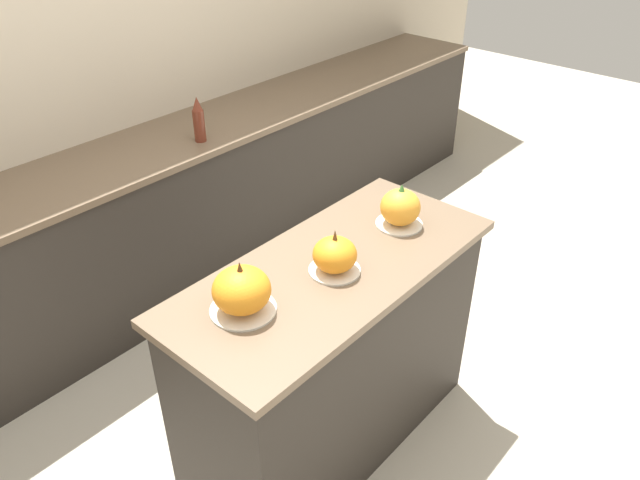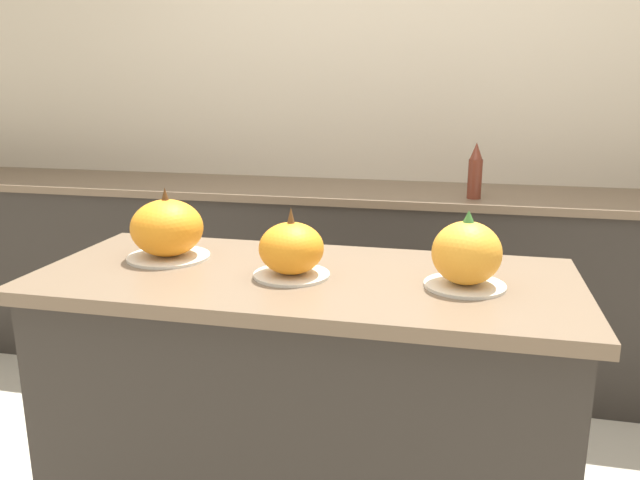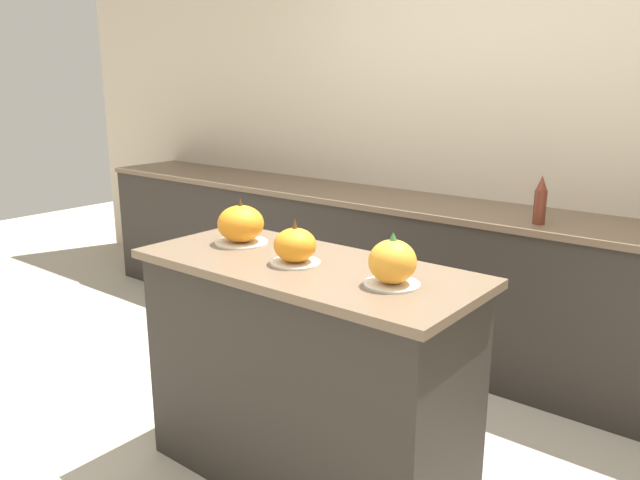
{
  "view_description": "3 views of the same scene",
  "coord_description": "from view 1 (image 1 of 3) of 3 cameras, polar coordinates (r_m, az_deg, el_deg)",
  "views": [
    {
      "loc": [
        -1.47,
        -1.23,
        2.3
      ],
      "look_at": [
        -0.02,
        0.05,
        1.05
      ],
      "focal_mm": 35.0,
      "sensor_mm": 36.0,
      "label": 1
    },
    {
      "loc": [
        0.38,
        -1.48,
        1.43
      ],
      "look_at": [
        0.03,
        0.04,
        1.03
      ],
      "focal_mm": 35.0,
      "sensor_mm": 36.0,
      "label": 2
    },
    {
      "loc": [
        1.48,
        -1.76,
        1.64
      ],
      "look_at": [
        0.08,
        -0.0,
        1.06
      ],
      "focal_mm": 35.0,
      "sensor_mm": 36.0,
      "label": 3
    }
  ],
  "objects": [
    {
      "name": "pumpkin_cake_center",
      "position": [
        2.28,
        1.36,
        -1.44
      ],
      "size": [
        0.19,
        0.19,
        0.18
      ],
      "color": "silver",
      "rests_on": "kitchen_island"
    },
    {
      "name": "kitchen_island",
      "position": [
        2.65,
        1.12,
        -10.71
      ],
      "size": [
        1.38,
        0.6,
        0.95
      ],
      "color": "#2D2823",
      "rests_on": "ground_plane"
    },
    {
      "name": "back_counter",
      "position": [
        3.57,
        -16.95,
        0.33
      ],
      "size": [
        6.0,
        0.6,
        0.93
      ],
      "color": "#2D2823",
      "rests_on": "ground_plane"
    },
    {
      "name": "ground_plane",
      "position": [
        3.0,
        1.02,
        -17.35
      ],
      "size": [
        12.0,
        12.0,
        0.0
      ],
      "primitive_type": "plane",
      "color": "#BCB29E"
    },
    {
      "name": "bottle_tall",
      "position": [
        3.42,
        -11.03,
        10.71
      ],
      "size": [
        0.06,
        0.06,
        0.25
      ],
      "color": "maroon",
      "rests_on": "back_counter"
    },
    {
      "name": "pumpkin_cake_left",
      "position": [
        2.1,
        -7.17,
        -4.65
      ],
      "size": [
        0.23,
        0.23,
        0.2
      ],
      "color": "silver",
      "rests_on": "kitchen_island"
    },
    {
      "name": "wall_back",
      "position": [
        3.52,
        -22.09,
        13.09
      ],
      "size": [
        8.0,
        0.06,
        2.5
      ],
      "color": "beige",
      "rests_on": "ground_plane"
    },
    {
      "name": "pumpkin_cake_right",
      "position": [
        2.57,
        7.35,
        2.91
      ],
      "size": [
        0.2,
        0.2,
        0.19
      ],
      "color": "silver",
      "rests_on": "kitchen_island"
    }
  ]
}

